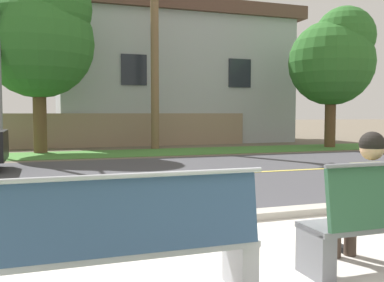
# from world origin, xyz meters

# --- Properties ---
(ground_plane) EXTENTS (140.00, 140.00, 0.00)m
(ground_plane) POSITION_xyz_m (0.00, 8.00, 0.00)
(ground_plane) COLOR #665B4C
(sidewalk_pavement) EXTENTS (44.00, 3.60, 0.01)m
(sidewalk_pavement) POSITION_xyz_m (0.00, 0.40, 0.01)
(sidewalk_pavement) COLOR beige
(sidewalk_pavement) RESTS_ON ground_plane
(curb_edge) EXTENTS (44.00, 0.30, 0.11)m
(curb_edge) POSITION_xyz_m (0.00, 2.35, 0.06)
(curb_edge) COLOR #ADA89E
(curb_edge) RESTS_ON ground_plane
(street_asphalt) EXTENTS (52.00, 8.00, 0.01)m
(street_asphalt) POSITION_xyz_m (0.00, 6.50, 0.00)
(street_asphalt) COLOR #424247
(street_asphalt) RESTS_ON ground_plane
(road_centre_line) EXTENTS (48.00, 0.14, 0.01)m
(road_centre_line) POSITION_xyz_m (0.00, 6.50, 0.01)
(road_centre_line) COLOR #E0CC4C
(road_centre_line) RESTS_ON ground_plane
(far_verge_grass) EXTENTS (48.00, 2.80, 0.02)m
(far_verge_grass) POSITION_xyz_m (0.00, 12.43, 0.01)
(far_verge_grass) COLOR #478438
(far_verge_grass) RESTS_ON ground_plane
(bench_left) EXTENTS (2.08, 0.48, 1.01)m
(bench_left) POSITION_xyz_m (-1.33, 0.24, 0.47)
(bench_left) COLOR #9EA0A8
(bench_left) RESTS_ON ground_plane
(seated_person_olive) EXTENTS (0.52, 0.68, 1.25)m
(seated_person_olive) POSITION_xyz_m (0.93, 0.41, 0.68)
(seated_person_olive) COLOR #47382D
(seated_person_olive) RESTS_ON ground_plane
(shade_tree_far_left) EXTENTS (3.88, 3.88, 6.40)m
(shade_tree_far_left) POSITION_xyz_m (-1.76, 13.46, 4.16)
(shade_tree_far_left) COLOR brown
(shade_tree_far_left) RESTS_ON ground_plane
(shade_tree_left) EXTENTS (3.47, 3.47, 5.72)m
(shade_tree_left) POSITION_xyz_m (9.54, 12.36, 3.71)
(shade_tree_left) COLOR brown
(shade_tree_left) RESTS_ON ground_plane
(garden_wall) EXTENTS (13.00, 0.36, 1.40)m
(garden_wall) POSITION_xyz_m (0.41, 15.65, 0.70)
(garden_wall) COLOR gray
(garden_wall) RESTS_ON ground_plane
(house_across_street) EXTENTS (11.79, 6.91, 6.49)m
(house_across_street) POSITION_xyz_m (4.37, 18.85, 3.29)
(house_across_street) COLOR #A3ADB2
(house_across_street) RESTS_ON ground_plane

